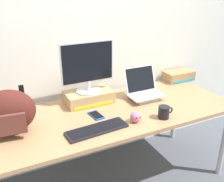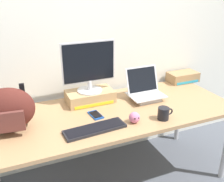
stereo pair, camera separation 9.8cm
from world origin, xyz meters
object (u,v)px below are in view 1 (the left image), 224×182
(plush_toy, at_px, (136,117))
(desktop_monitor, at_px, (88,67))
(toner_box_yellow, at_px, (89,97))
(messenger_backpack, at_px, (8,112))
(coffee_mug, at_px, (164,112))
(open_laptop, at_px, (143,93))
(cell_phone, at_px, (96,115))
(external_keyboard, at_px, (97,129))
(toner_box_cyan, at_px, (178,76))

(plush_toy, bearing_deg, desktop_monitor, 111.15)
(toner_box_yellow, height_order, messenger_backpack, messenger_backpack)
(plush_toy, bearing_deg, coffee_mug, -10.14)
(open_laptop, relative_size, cell_phone, 1.97)
(toner_box_yellow, distance_m, cell_phone, 0.28)
(desktop_monitor, xyz_separation_m, external_keyboard, (-0.12, -0.48, -0.32))
(open_laptop, height_order, external_keyboard, open_laptop)
(open_laptop, bearing_deg, toner_box_cyan, 21.74)
(coffee_mug, relative_size, plush_toy, 1.54)
(toner_box_yellow, distance_m, external_keyboard, 0.50)
(coffee_mug, bearing_deg, plush_toy, 169.86)
(toner_box_cyan, bearing_deg, cell_phone, -161.78)
(desktop_monitor, relative_size, plush_toy, 5.54)
(toner_box_yellow, distance_m, coffee_mug, 0.68)
(messenger_backpack, bearing_deg, toner_box_cyan, 17.38)
(open_laptop, bearing_deg, cell_phone, -166.76)
(toner_box_yellow, xyz_separation_m, messenger_backpack, (-0.68, -0.22, 0.11))
(coffee_mug, xyz_separation_m, plush_toy, (-0.23, 0.04, -0.01))
(external_keyboard, bearing_deg, messenger_backpack, 151.46)
(open_laptop, height_order, toner_box_cyan, open_laptop)
(coffee_mug, height_order, cell_phone, coffee_mug)
(toner_box_yellow, bearing_deg, coffee_mug, -51.52)
(plush_toy, bearing_deg, external_keyboard, 177.82)
(toner_box_yellow, relative_size, toner_box_cyan, 1.29)
(toner_box_yellow, distance_m, plush_toy, 0.53)
(external_keyboard, bearing_deg, plush_toy, -6.14)
(open_laptop, distance_m, plush_toy, 0.45)
(open_laptop, relative_size, coffee_mug, 2.40)
(messenger_backpack, xyz_separation_m, toner_box_cyan, (1.77, 0.33, -0.11))
(external_keyboard, distance_m, toner_box_cyan, 1.34)
(toner_box_yellow, distance_m, desktop_monitor, 0.28)
(toner_box_yellow, xyz_separation_m, coffee_mug, (0.42, -0.53, -0.00))
(toner_box_cyan, bearing_deg, desktop_monitor, -174.57)
(desktop_monitor, xyz_separation_m, open_laptop, (0.48, -0.14, -0.27))
(desktop_monitor, height_order, cell_phone, desktop_monitor)
(desktop_monitor, relative_size, messenger_backpack, 1.17)
(external_keyboard, height_order, cell_phone, external_keyboard)
(messenger_backpack, distance_m, coffee_mug, 1.15)
(coffee_mug, distance_m, plush_toy, 0.24)
(cell_phone, height_order, toner_box_cyan, toner_box_cyan)
(toner_box_yellow, bearing_deg, plush_toy, -68.90)
(external_keyboard, bearing_deg, open_laptop, 25.03)
(desktop_monitor, height_order, toner_box_cyan, desktop_monitor)
(cell_phone, bearing_deg, toner_box_yellow, 74.36)
(external_keyboard, relative_size, cell_phone, 2.92)
(desktop_monitor, xyz_separation_m, messenger_backpack, (-0.68, -0.22, -0.17))
(plush_toy, distance_m, toner_box_cyan, 1.07)
(external_keyboard, height_order, messenger_backpack, messenger_backpack)
(open_laptop, xyz_separation_m, external_keyboard, (-0.60, -0.33, -0.04))
(toner_box_yellow, distance_m, open_laptop, 0.50)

